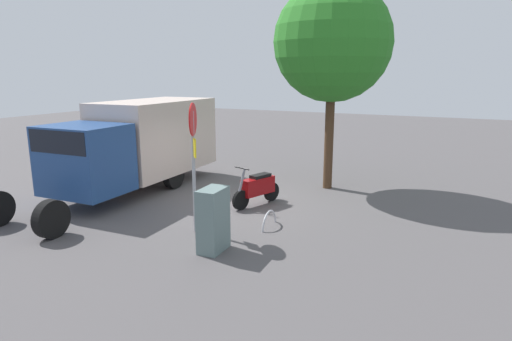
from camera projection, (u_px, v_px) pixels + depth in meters
The scene contains 7 objects.
ground_plane at pixel (241, 201), 12.85m from camera, with size 60.00×60.00×0.00m, color #524E4F.
box_truck_near at pixel (137, 141), 13.86m from camera, with size 7.95×2.46×2.84m.
motorcycle at pixel (258, 187), 12.39m from camera, with size 1.75×0.80×1.20m.
stop_sign at pixel (193, 147), 9.98m from camera, with size 0.71×0.33×3.07m.
street_tree at pixel (333, 43), 13.37m from camera, with size 3.69×3.69×6.51m.
utility_cabinet at pixel (213, 220), 9.13m from camera, with size 0.74×0.44×1.37m, color slate.
bike_rack_hoop at pixel (269, 227), 10.71m from camera, with size 0.85×0.85×0.05m, color #B7B7BC.
Camera 1 is at (10.86, 5.87, 3.71)m, focal length 30.32 mm.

